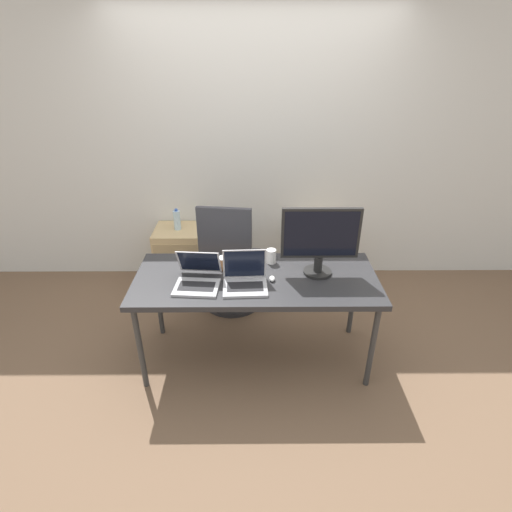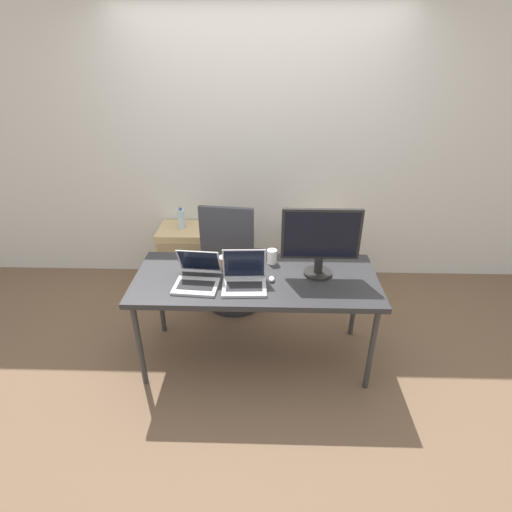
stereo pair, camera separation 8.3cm
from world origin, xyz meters
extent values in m
plane|color=brown|center=(0.00, 0.00, 0.00)|extent=(14.00, 14.00, 0.00)
cube|color=silver|center=(0.00, 1.34, 1.30)|extent=(10.00, 0.05, 2.60)
cube|color=#28282B|center=(0.00, 0.00, 0.71)|extent=(1.71, 0.71, 0.04)
cylinder|color=#333333|center=(-0.80, -0.30, 0.35)|extent=(0.04, 0.04, 0.69)
cylinder|color=#333333|center=(0.80, -0.30, 0.35)|extent=(0.04, 0.04, 0.69)
cylinder|color=#333333|center=(-0.80, 0.30, 0.35)|extent=(0.04, 0.04, 0.69)
cylinder|color=#333333|center=(0.80, 0.30, 0.35)|extent=(0.04, 0.04, 0.69)
cylinder|color=#232326|center=(-0.22, 0.76, 0.02)|extent=(0.56, 0.56, 0.04)
cylinder|color=gray|center=(-0.22, 0.76, 0.23)|extent=(0.05, 0.05, 0.38)
cube|color=#38383D|center=(-0.22, 0.76, 0.42)|extent=(0.54, 0.54, 0.07)
cube|color=#38383D|center=(-0.25, 0.51, 0.75)|extent=(0.44, 0.09, 0.60)
cube|color=tan|center=(-0.74, 1.10, 0.30)|extent=(0.46, 0.41, 0.60)
cube|color=tan|center=(-0.74, 0.89, 0.30)|extent=(0.42, 0.01, 0.48)
cube|color=tan|center=(0.61, 1.10, 0.30)|extent=(0.46, 0.41, 0.60)
cube|color=tan|center=(0.61, 0.89, 0.30)|extent=(0.42, 0.01, 0.48)
cylinder|color=silver|center=(-0.74, 1.10, 0.69)|extent=(0.06, 0.06, 0.19)
cylinder|color=#3359B2|center=(-0.74, 1.10, 0.80)|extent=(0.03, 0.03, 0.02)
cube|color=#ADADB2|center=(-0.07, -0.15, 0.74)|extent=(0.30, 0.23, 0.02)
cube|color=black|center=(-0.07, -0.15, 0.75)|extent=(0.25, 0.13, 0.00)
cube|color=#ADADB2|center=(-0.08, -0.03, 0.86)|extent=(0.30, 0.04, 0.22)
cube|color=black|center=(-0.08, -0.04, 0.86)|extent=(0.27, 0.03, 0.20)
cube|color=#ADADB2|center=(-0.40, -0.14, 0.74)|extent=(0.31, 0.24, 0.02)
cube|color=black|center=(-0.40, -0.14, 0.75)|extent=(0.25, 0.14, 0.00)
cube|color=#ADADB2|center=(-0.39, 0.01, 0.85)|extent=(0.30, 0.13, 0.20)
cube|color=black|center=(-0.39, 0.01, 0.85)|extent=(0.28, 0.11, 0.18)
cylinder|color=black|center=(0.44, 0.05, 0.74)|extent=(0.20, 0.20, 0.02)
cylinder|color=black|center=(0.44, 0.05, 0.81)|extent=(0.06, 0.06, 0.11)
cube|color=black|center=(0.44, 0.05, 1.05)|extent=(0.54, 0.03, 0.36)
cube|color=black|center=(0.44, 0.04, 1.05)|extent=(0.50, 0.00, 0.33)
ellipsoid|color=silver|center=(0.11, -0.05, 0.75)|extent=(0.04, 0.06, 0.03)
cylinder|color=white|center=(0.11, 0.21, 0.79)|extent=(0.07, 0.07, 0.11)
cylinder|color=brown|center=(-0.23, 0.11, 0.78)|extent=(0.07, 0.07, 0.09)
cylinder|color=white|center=(-0.23, 0.11, 0.83)|extent=(0.08, 0.08, 0.01)
camera|label=1|loc=(-0.02, -2.39, 2.21)|focal=28.00mm
camera|label=2|loc=(0.07, -2.39, 2.21)|focal=28.00mm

